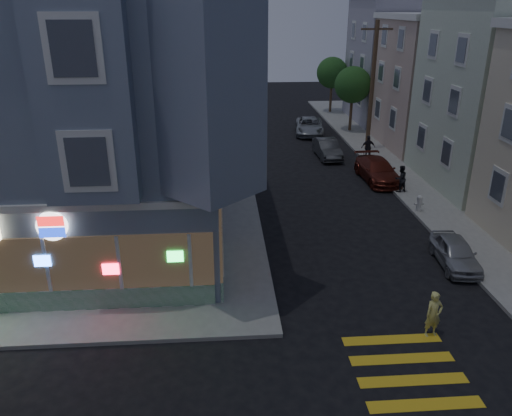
{
  "coord_description": "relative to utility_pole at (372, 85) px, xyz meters",
  "views": [
    {
      "loc": [
        1.14,
        -11.34,
        10.05
      ],
      "look_at": [
        2.47,
        6.83,
        2.63
      ],
      "focal_mm": 35.0,
      "sensor_mm": 36.0,
      "label": 1
    }
  ],
  "objects": [
    {
      "name": "running_child",
      "position": [
        -4.14,
        -22.2,
        -4.0
      ],
      "size": [
        0.64,
        0.47,
        1.6
      ],
      "primitive_type": "imported",
      "rotation": [
        0.0,
        0.0,
        0.17
      ],
      "color": "#DBD870",
      "rests_on": "ground"
    },
    {
      "name": "sidewalk_nw",
      "position": [
        -25.5,
        -1.0,
        -4.72
      ],
      "size": [
        33.0,
        42.0,
        0.15
      ],
      "primitive_type": "cube",
      "color": "gray",
      "rests_on": "ground"
    },
    {
      "name": "utility_pole",
      "position": [
        0.0,
        0.0,
        0.0
      ],
      "size": [
        2.2,
        0.3,
        9.0
      ],
      "color": "#4C3826",
      "rests_on": "sidewalk_ne"
    },
    {
      "name": "traffic_signal",
      "position": [
        -12.4,
        -19.14,
        -1.01
      ],
      "size": [
        0.65,
        0.6,
        5.38
      ],
      "rotation": [
        0.0,
        0.0,
        -0.14
      ],
      "color": "black",
      "rests_on": "sidewalk_nw"
    },
    {
      "name": "ground",
      "position": [
        -12.0,
        -24.0,
        -4.8
      ],
      "size": [
        120.0,
        120.0,
        0.0
      ],
      "primitive_type": "plane",
      "color": "black",
      "rests_on": "ground"
    },
    {
      "name": "parked_car_b",
      "position": [
        -3.34,
        -1.6,
        -4.14
      ],
      "size": [
        1.54,
        4.02,
        1.31
      ],
      "primitive_type": "imported",
      "rotation": [
        0.0,
        0.0,
        0.04
      ],
      "color": "#383A3D",
      "rests_on": "ground"
    },
    {
      "name": "pedestrian_a",
      "position": [
        -0.7,
        -9.17,
        -3.88
      ],
      "size": [
        0.9,
        0.81,
        1.54
      ],
      "primitive_type": "imported",
      "rotation": [
        0.0,
        0.0,
        3.5
      ],
      "color": "black",
      "rests_on": "sidewalk_ne"
    },
    {
      "name": "fire_hydrant",
      "position": [
        -0.7,
        -12.09,
        -4.2
      ],
      "size": [
        0.49,
        0.28,
        0.85
      ],
      "color": "silver",
      "rests_on": "sidewalk_ne"
    },
    {
      "name": "parked_car_c",
      "position": [
        -1.3,
        -6.8,
        -4.13
      ],
      "size": [
        2.1,
        4.71,
        1.34
      ],
      "primitive_type": "imported",
      "rotation": [
        0.0,
        0.0,
        0.05
      ],
      "color": "maroon",
      "rests_on": "ground"
    },
    {
      "name": "parked_car_d",
      "position": [
        -3.4,
        5.4,
        -4.12
      ],
      "size": [
        2.86,
        5.11,
        1.35
      ],
      "primitive_type": "imported",
      "rotation": [
        0.0,
        0.0,
        -0.13
      ],
      "color": "#9AA1A4",
      "rests_on": "ground"
    },
    {
      "name": "row_house_d",
      "position": [
        7.5,
        10.0,
        0.6
      ],
      "size": [
        12.0,
        8.6,
        10.5
      ],
      "primitive_type": "cube",
      "color": "#928F9E",
      "rests_on": "sidewalk_ne"
    },
    {
      "name": "street_tree_near",
      "position": [
        0.2,
        6.0,
        -0.86
      ],
      "size": [
        3.0,
        3.0,
        5.3
      ],
      "color": "#4C3826",
      "rests_on": "sidewalk_ne"
    },
    {
      "name": "corner_building",
      "position": [
        -18.0,
        -13.02,
        1.02
      ],
      "size": [
        14.6,
        14.6,
        11.4
      ],
      "color": "slate",
      "rests_on": "sidewalk_nw"
    },
    {
      "name": "row_house_c",
      "position": [
        7.5,
        1.0,
        -0.15
      ],
      "size": [
        12.0,
        8.6,
        9.0
      ],
      "primitive_type": "cube",
      "color": "#C6A699",
      "rests_on": "sidewalk_ne"
    },
    {
      "name": "parked_car_a",
      "position": [
        -1.3,
        -17.62,
        -4.21
      ],
      "size": [
        1.7,
        3.54,
        1.17
      ],
      "primitive_type": "imported",
      "rotation": [
        0.0,
        0.0,
        -0.1
      ],
      "color": "#A7A9AE",
      "rests_on": "ground"
    },
    {
      "name": "pedestrian_b",
      "position": [
        -0.7,
        -2.58,
        -3.83
      ],
      "size": [
        0.97,
        0.43,
        1.64
      ],
      "primitive_type": "imported",
      "rotation": [
        0.0,
        0.0,
        3.18
      ],
      "color": "black",
      "rests_on": "sidewalk_ne"
    },
    {
      "name": "street_tree_far",
      "position": [
        0.2,
        14.0,
        -0.86
      ],
      "size": [
        3.0,
        3.0,
        5.3
      ],
      "color": "#4C3826",
      "rests_on": "sidewalk_ne"
    }
  ]
}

